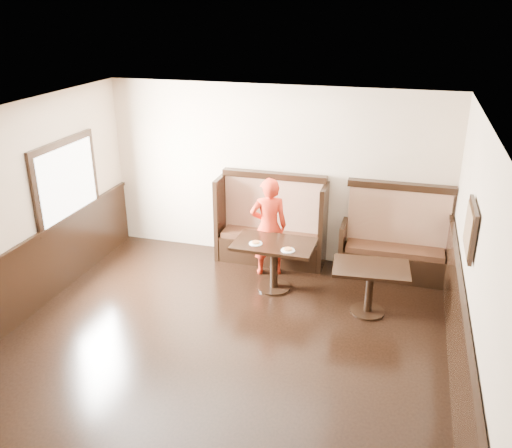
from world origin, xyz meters
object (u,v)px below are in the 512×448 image
at_px(booth_main, 272,230).
at_px(child, 269,227).
at_px(table_neighbor, 370,278).
at_px(booth_neighbor, 395,246).
at_px(table_main, 274,254).

relative_size(booth_main, child, 1.13).
bearing_deg(child, table_neighbor, 133.42).
bearing_deg(booth_main, booth_neighbor, -0.05).
height_order(booth_neighbor, table_neighbor, booth_neighbor).
xyz_separation_m(table_main, child, (-0.20, 0.46, 0.21)).
height_order(table_main, child, child).
bearing_deg(child, booth_neighbor, 173.22).
bearing_deg(booth_main, table_main, -73.52).
bearing_deg(table_neighbor, table_main, 162.68).
xyz_separation_m(booth_neighbor, table_neighbor, (-0.27, -1.24, 0.04)).
bearing_deg(table_neighbor, child, 149.43).
xyz_separation_m(booth_neighbor, table_main, (-1.67, -0.94, 0.08)).
distance_m(booth_neighbor, child, 1.96).
relative_size(booth_main, booth_neighbor, 1.06).
bearing_deg(booth_neighbor, table_main, -150.74).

